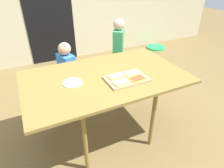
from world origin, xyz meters
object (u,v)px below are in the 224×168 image
pizza_slice_near_right (138,79)px  garden_hose_coil (156,47)px  cutting_board (126,79)px  pizza_slice_far_left (116,76)px  pizza_slice_far_right (131,73)px  plate_white_left (72,82)px  dining_table (105,80)px  pizza_slice_near_left (121,82)px  child_left (67,72)px  child_right (118,51)px

pizza_slice_near_right → garden_hose_coil: (2.04, 2.30, -0.78)m
cutting_board → pizza_slice_far_left: pizza_slice_far_left is taller
pizza_slice_far_right → plate_white_left: (-0.57, 0.11, -0.02)m
dining_table → pizza_slice_far_left: bearing=-53.3°
pizza_slice_far_right → garden_hose_coil: 3.08m
cutting_board → garden_hose_coil: size_ratio=0.90×
cutting_board → garden_hose_coil: 3.17m
cutting_board → pizza_slice_near_left: bearing=-144.1°
child_left → child_right: size_ratio=0.84×
pizza_slice_far_right → garden_hose_coil: (2.03, 2.18, -0.78)m
pizza_slice_near_left → plate_white_left: 0.46m
child_left → dining_table: bearing=-73.0°
child_left → plate_white_left: bearing=-98.9°
pizza_slice_near_right → child_right: bearing=71.4°
pizza_slice_near_left → child_left: (-0.28, 0.95, -0.28)m
pizza_slice_far_left → child_left: (-0.29, 0.82, -0.28)m
child_left → child_right: (0.82, 0.14, 0.11)m
pizza_slice_far_left → child_left: 0.91m
pizza_slice_far_left → child_right: 1.11m
child_right → pizza_slice_far_right: bearing=-110.6°
dining_table → child_right: bearing=55.3°
child_right → garden_hose_coil: (1.67, 1.21, -0.61)m
pizza_slice_near_left → garden_hose_coil: size_ratio=0.37×
cutting_board → pizza_slice_far_left: (-0.08, 0.07, 0.02)m
child_right → pizza_slice_far_left: bearing=-118.8°
pizza_slice_near_right → plate_white_left: bearing=157.5°
child_right → pizza_slice_near_right: bearing=-108.6°
cutting_board → pizza_slice_far_left: 0.10m
pizza_slice_near_left → child_right: bearing=63.8°
garden_hose_coil → pizza_slice_near_right: bearing=-131.5°
dining_table → pizza_slice_far_left: (0.07, -0.10, 0.08)m
pizza_slice_near_right → child_right: size_ratio=0.14×
pizza_slice_far_left → garden_hose_coil: 3.18m
pizza_slice_near_left → plate_white_left: (-0.40, 0.23, -0.02)m
pizza_slice_far_right → pizza_slice_near_right: bearing=-91.2°
child_right → plate_white_left: bearing=-137.3°
dining_table → pizza_slice_far_right: bearing=-24.7°
plate_white_left → garden_hose_coil: 3.41m
pizza_slice_near_right → cutting_board: bearing=139.5°
pizza_slice_near_right → child_left: 1.09m
child_left → pizza_slice_far_left: bearing=-70.3°
child_left → child_right: bearing=9.9°
dining_table → cutting_board: bearing=-47.0°
pizza_slice_near_left → plate_white_left: size_ratio=0.88×
pizza_slice_near_left → cutting_board: bearing=35.9°
pizza_slice_near_right → garden_hose_coil: 3.17m
dining_table → pizza_slice_near_right: bearing=-44.9°
cutting_board → child_left: bearing=112.8°
pizza_slice_near_left → plate_white_left: bearing=149.8°
child_right → garden_hose_coil: size_ratio=2.52×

